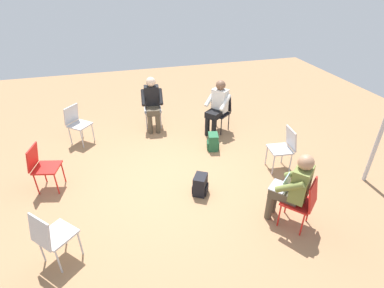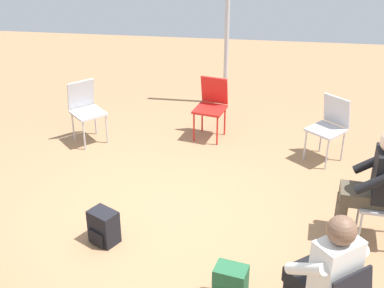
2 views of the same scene
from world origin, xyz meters
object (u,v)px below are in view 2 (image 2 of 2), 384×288
object	(u,v)px
chair_east	(212,103)
chair_southeast	(330,124)
chair_northeast	(86,107)
backpack_near_laptop_user	(230,286)
person_in_black	(374,181)
backpack_by_empty_chair	(104,228)
person_in_white	(325,271)

from	to	relation	value
chair_east	chair_southeast	bearing A→B (deg)	176.39
chair_northeast	backpack_near_laptop_user	bearing A→B (deg)	83.67
chair_east	chair_northeast	distance (m)	1.73
person_in_black	backpack_near_laptop_user	bearing A→B (deg)	135.10
backpack_near_laptop_user	backpack_by_empty_chair	distance (m)	1.49
chair_east	chair_southeast	world-z (taller)	same
chair_southeast	person_in_white	world-z (taller)	person_in_white
chair_east	person_in_white	bearing A→B (deg)	122.01
person_in_white	backpack_by_empty_chair	xyz separation A→B (m)	(1.01, 2.05, -0.54)
person_in_white	backpack_near_laptop_user	distance (m)	0.96
person_in_white	backpack_by_empty_chair	distance (m)	2.35
person_in_white	backpack_near_laptop_user	xyz separation A→B (m)	(0.33, 0.72, -0.54)
chair_northeast	person_in_white	distance (m)	4.34
chair_east	backpack_near_laptop_user	bearing A→B (deg)	111.86
backpack_near_laptop_user	chair_northeast	bearing A→B (deg)	36.95
chair_east	person_in_black	world-z (taller)	person_in_black
person_in_white	backpack_near_laptop_user	bearing A→B (deg)	116.65
chair_northeast	chair_southeast	bearing A→B (deg)	134.45
person_in_white	backpack_near_laptop_user	world-z (taller)	person_in_white
backpack_near_laptop_user	backpack_by_empty_chair	world-z (taller)	same
chair_east	chair_southeast	size ratio (longest dim) A/B	1.00
chair_east	chair_southeast	xyz separation A→B (m)	(-0.48, -1.56, 0.00)
chair_east	backpack_by_empty_chair	world-z (taller)	chair_east
chair_northeast	backpack_near_laptop_user	size ratio (longest dim) A/B	2.36
chair_northeast	person_in_black	bearing A→B (deg)	109.12
chair_northeast	backpack_by_empty_chair	xyz separation A→B (m)	(-2.21, -0.85, -0.34)
chair_east	person_in_black	distance (m)	2.83
chair_northeast	person_in_black	distance (m)	3.95
backpack_near_laptop_user	person_in_white	bearing A→B (deg)	-114.89
chair_southeast	chair_east	bearing A→B (deg)	24.04
chair_northeast	backpack_by_empty_chair	distance (m)	2.40
chair_east	backpack_by_empty_chair	xyz separation A→B (m)	(-2.56, 0.84, -0.34)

